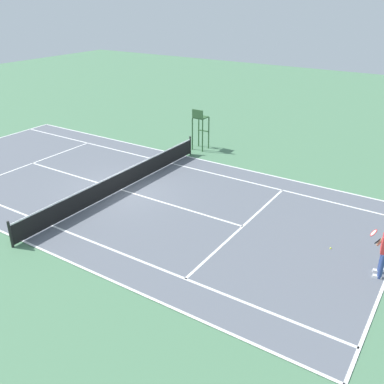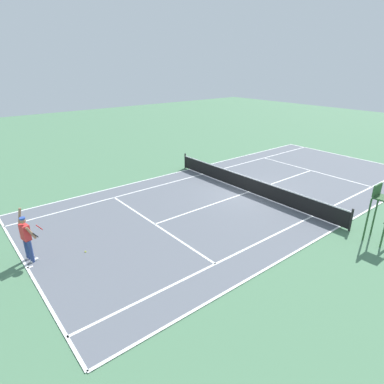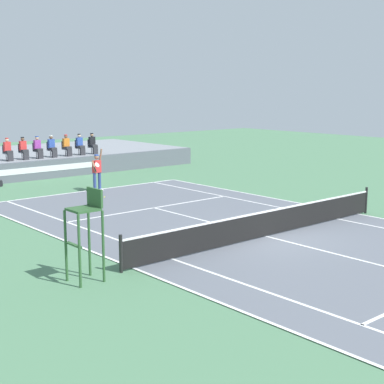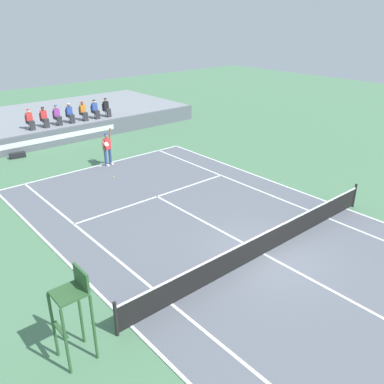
{
  "view_description": "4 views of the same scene",
  "coord_description": "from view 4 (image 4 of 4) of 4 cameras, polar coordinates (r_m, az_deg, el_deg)",
  "views": [
    {
      "loc": [
        13.56,
        12.8,
        8.47
      ],
      "look_at": [
        0.14,
        4.08,
        1.0
      ],
      "focal_mm": 40.01,
      "sensor_mm": 36.0,
      "label": 1
    },
    {
      "loc": [
        -11.5,
        13.49,
        6.96
      ],
      "look_at": [
        0.14,
        4.08,
        1.0
      ],
      "focal_mm": 30.44,
      "sensor_mm": 36.0,
      "label": 2
    },
    {
      "loc": [
        -14.45,
        -12.87,
        4.97
      ],
      "look_at": [
        0.14,
        4.08,
        1.0
      ],
      "focal_mm": 54.29,
      "sensor_mm": 36.0,
      "label": 3
    },
    {
      "loc": [
        -9.74,
        -7.48,
        7.78
      ],
      "look_at": [
        0.14,
        4.08,
        1.0
      ],
      "focal_mm": 37.64,
      "sensor_mm": 36.0,
      "label": 4
    }
  ],
  "objects": [
    {
      "name": "umpire_chair",
      "position": [
        10.11,
        -16.49,
        -15.12
      ],
      "size": [
        0.77,
        0.77,
        2.44
      ],
      "color": "#2D562D",
      "rests_on": "ground"
    },
    {
      "name": "tennis_player",
      "position": [
        22.7,
        -11.93,
        6.11
      ],
      "size": [
        0.75,
        0.73,
        2.08
      ],
      "color": "navy",
      "rests_on": "ground"
    },
    {
      "name": "equipment_bag",
      "position": [
        25.78,
        -23.5,
        4.81
      ],
      "size": [
        0.94,
        0.46,
        0.32
      ],
      "color": "black",
      "rests_on": "ground"
    },
    {
      "name": "court",
      "position": [
        14.53,
        10.2,
        -8.71
      ],
      "size": [
        11.08,
        23.88,
        0.03
      ],
      "color": "slate",
      "rests_on": "ground"
    },
    {
      "name": "net",
      "position": [
        14.27,
        10.35,
        -6.98
      ],
      "size": [
        11.98,
        0.1,
        1.07
      ],
      "color": "black",
      "rests_on": "ground"
    },
    {
      "name": "tennis_ball",
      "position": [
        21.19,
        -11.05,
        2.12
      ],
      "size": [
        0.07,
        0.07,
        0.07
      ],
      "primitive_type": "sphere",
      "color": "#D1E533",
      "rests_on": "ground"
    },
    {
      "name": "ground_plane",
      "position": [
        14.54,
        10.19,
        -8.75
      ],
      "size": [
        80.0,
        80.0,
        0.0
      ],
      "primitive_type": "plane",
      "color": "#4C7A56"
    },
    {
      "name": "spectator_seated_3",
      "position": [
        28.38,
        -16.89,
        10.59
      ],
      "size": [
        0.44,
        0.6,
        1.26
      ],
      "color": "#474C56",
      "rests_on": "bleacher_platform"
    },
    {
      "name": "barrier_wall",
      "position": [
        27.26,
        -18.21,
        7.4
      ],
      "size": [
        21.93,
        0.25,
        1.06
      ],
      "color": "#565B66",
      "rests_on": "ground"
    },
    {
      "name": "spectator_seated_4",
      "position": [
        28.77,
        -15.13,
        10.96
      ],
      "size": [
        0.44,
        0.6,
        1.26
      ],
      "color": "#474C56",
      "rests_on": "bleacher_platform"
    },
    {
      "name": "spectator_seated_5",
      "position": [
        29.15,
        -13.55,
        11.29
      ],
      "size": [
        0.44,
        0.6,
        1.26
      ],
      "color": "#474C56",
      "rests_on": "bleacher_platform"
    },
    {
      "name": "spectator_seated_0",
      "position": [
        27.45,
        -21.97,
        9.46
      ],
      "size": [
        0.44,
        0.6,
        1.26
      ],
      "color": "#474C56",
      "rests_on": "bleacher_platform"
    },
    {
      "name": "bleacher_platform",
      "position": [
        31.57,
        -21.7,
        9.07
      ],
      "size": [
        21.93,
        9.23,
        1.06
      ],
      "primitive_type": "cube",
      "color": "gray",
      "rests_on": "ground"
    },
    {
      "name": "spectator_seated_2",
      "position": [
        28.05,
        -18.53,
        10.23
      ],
      "size": [
        0.44,
        0.6,
        1.26
      ],
      "color": "#474C56",
      "rests_on": "bleacher_platform"
    },
    {
      "name": "spectator_seated_6",
      "position": [
        29.55,
        -12.02,
        11.59
      ],
      "size": [
        0.44,
        0.6,
        1.26
      ],
      "color": "#474C56",
      "rests_on": "bleacher_platform"
    },
    {
      "name": "spectator_seated_1",
      "position": [
        27.74,
        -20.19,
        9.86
      ],
      "size": [
        0.44,
        0.6,
        1.26
      ],
      "color": "#474C56",
      "rests_on": "bleacher_platform"
    }
  ]
}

